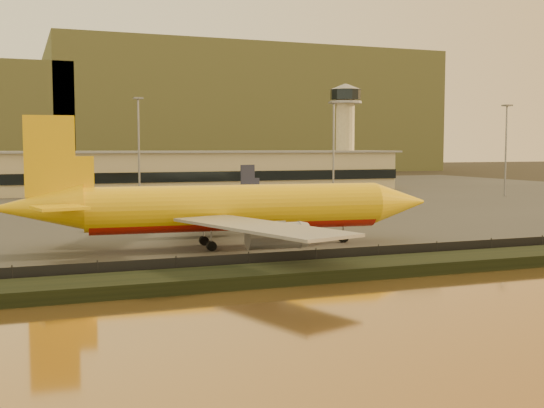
{
  "coord_description": "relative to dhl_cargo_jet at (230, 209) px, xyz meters",
  "views": [
    {
      "loc": [
        -37.36,
        -82.31,
        13.9
      ],
      "look_at": [
        -1.89,
        12.0,
        5.49
      ],
      "focal_mm": 45.0,
      "sensor_mm": 36.0,
      "label": 1
    }
  ],
  "objects": [
    {
      "name": "ground",
      "position": [
        10.04,
        -6.64,
        -5.49
      ],
      "size": [
        900.0,
        900.0,
        0.0
      ],
      "primitive_type": "plane",
      "color": "black",
      "rests_on": "ground"
    },
    {
      "name": "embankment",
      "position": [
        10.04,
        -23.64,
        -4.79
      ],
      "size": [
        320.0,
        7.0,
        1.4
      ],
      "primitive_type": "cube",
      "color": "black",
      "rests_on": "ground"
    },
    {
      "name": "tarmac",
      "position": [
        10.04,
        88.36,
        -5.39
      ],
      "size": [
        320.0,
        220.0,
        0.2
      ],
      "primitive_type": "cube",
      "color": "#2D2D2D",
      "rests_on": "ground"
    },
    {
      "name": "perimeter_fence",
      "position": [
        10.04,
        -19.64,
        -4.19
      ],
      "size": [
        300.0,
        0.05,
        2.2
      ],
      "primitive_type": "cube",
      "color": "black",
      "rests_on": "tarmac"
    },
    {
      "name": "terminal_building",
      "position": [
        -4.48,
        118.91,
        0.75
      ],
      "size": [
        202.0,
        25.0,
        12.6
      ],
      "color": "tan",
      "rests_on": "tarmac"
    },
    {
      "name": "control_tower",
      "position": [
        80.04,
        124.36,
        16.17
      ],
      "size": [
        11.2,
        11.2,
        35.5
      ],
      "color": "tan",
      "rests_on": "tarmac"
    },
    {
      "name": "apron_light_masts",
      "position": [
        25.04,
        68.36,
        10.21
      ],
      "size": [
        152.2,
        12.2,
        25.4
      ],
      "color": "slate",
      "rests_on": "tarmac"
    },
    {
      "name": "distant_hills",
      "position": [
        -10.7,
        333.36,
        25.9
      ],
      "size": [
        470.0,
        160.0,
        70.0
      ],
      "color": "olive",
      "rests_on": "ground"
    },
    {
      "name": "dhl_cargo_jet",
      "position": [
        0.0,
        0.0,
        0.0
      ],
      "size": [
        59.36,
        57.99,
        17.72
      ],
      "rotation": [
        0.0,
        0.0,
        -0.07
      ],
      "color": "yellow",
      "rests_on": "tarmac"
    },
    {
      "name": "white_narrowbody_jet",
      "position": [
        31.97,
        53.71,
        -2.32
      ],
      "size": [
        33.72,
        31.99,
        9.96
      ],
      "rotation": [
        0.0,
        0.0,
        0.33
      ],
      "color": "silver",
      "rests_on": "tarmac"
    },
    {
      "name": "gse_vehicle_yellow",
      "position": [
        28.71,
        17.73,
        -4.31
      ],
      "size": [
        4.76,
        3.6,
        1.95
      ],
      "primitive_type": "cube",
      "rotation": [
        0.0,
        0.0,
        -0.43
      ],
      "color": "yellow",
      "rests_on": "tarmac"
    },
    {
      "name": "gse_vehicle_white",
      "position": [
        -9.75,
        24.04,
        -4.31
      ],
      "size": [
        4.42,
        2.07,
        1.97
      ],
      "primitive_type": "cube",
      "rotation": [
        0.0,
        0.0,
        -0.02
      ],
      "color": "silver",
      "rests_on": "tarmac"
    }
  ]
}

